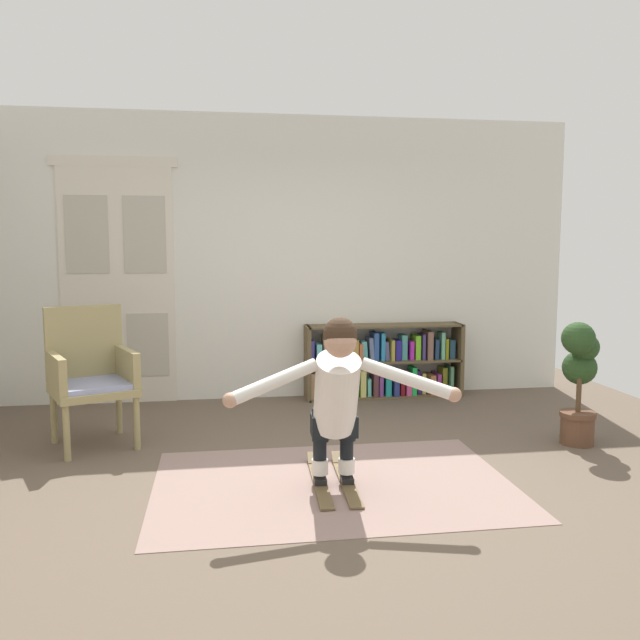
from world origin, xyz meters
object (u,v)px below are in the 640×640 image
object	(u,v)px
skis_pair	(333,479)
person_skier	(337,392)
wicker_chair	(91,372)
potted_plant	(579,375)
bookshelf	(382,364)

from	to	relation	value
skis_pair	person_skier	size ratio (longest dim) A/B	0.67
wicker_chair	potted_plant	xyz separation A→B (m)	(3.86, -0.57, -0.02)
skis_pair	person_skier	xyz separation A→B (m)	(-0.01, -0.21, 0.65)
bookshelf	person_skier	distance (m)	2.79
potted_plant	skis_pair	world-z (taller)	potted_plant
bookshelf	skis_pair	bearing A→B (deg)	-111.43
wicker_chair	person_skier	xyz separation A→B (m)	(1.75, -1.35, 0.09)
skis_pair	person_skier	bearing A→B (deg)	-92.59
skis_pair	potted_plant	bearing A→B (deg)	15.31
bookshelf	skis_pair	distance (m)	2.59
bookshelf	potted_plant	world-z (taller)	potted_plant
potted_plant	person_skier	xyz separation A→B (m)	(-2.11, -0.78, 0.11)
bookshelf	wicker_chair	world-z (taller)	wicker_chair
skis_pair	wicker_chair	bearing A→B (deg)	146.91
potted_plant	person_skier	distance (m)	2.25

